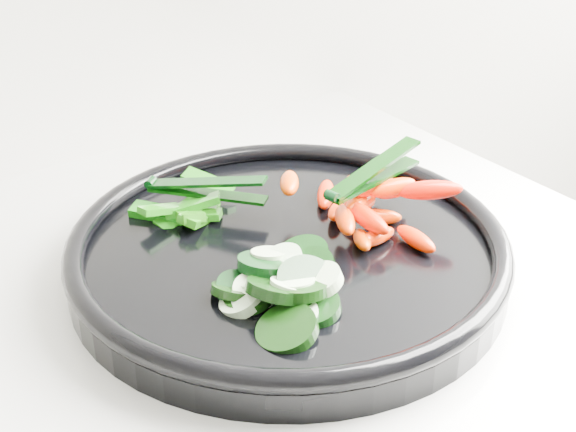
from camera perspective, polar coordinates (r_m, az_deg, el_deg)
veggie_tray at (r=0.68m, az=-0.00°, el=-2.53°), size 0.43×0.43×0.04m
cucumber_pile at (r=0.61m, az=-0.55°, el=-5.07°), size 0.11×0.13×0.04m
carrot_pile at (r=0.71m, az=5.75°, el=0.89°), size 0.14×0.15×0.05m
pepper_pile at (r=0.73m, az=-7.01°, el=0.56°), size 0.10×0.09×0.04m
tong_carrot at (r=0.69m, az=5.96°, el=2.93°), size 0.11×0.03×0.02m
tong_pepper at (r=0.72m, az=-6.04°, el=2.02°), size 0.08×0.10×0.02m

